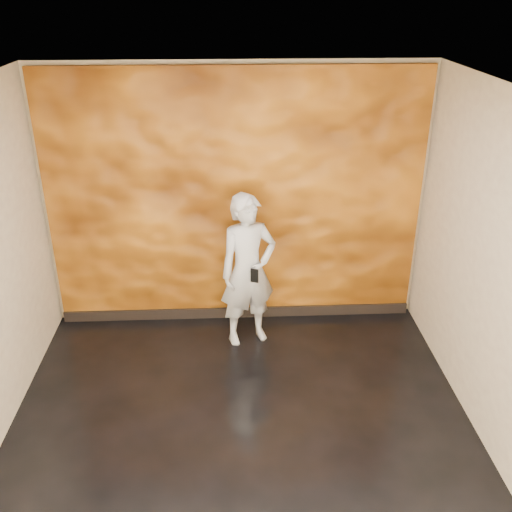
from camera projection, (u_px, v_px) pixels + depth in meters
name	position (u px, v px, depth m)	size (l,w,h in m)	color
room	(240.00, 293.00, 4.19)	(4.02, 4.02, 2.81)	black
feature_wall	(236.00, 202.00, 5.96)	(3.90, 0.06, 2.75)	orange
baseboard	(237.00, 312.00, 6.50)	(3.90, 0.04, 0.12)	black
man	(248.00, 271.00, 5.78)	(0.59, 0.39, 1.63)	#979BA6
phone	(255.00, 276.00, 5.56)	(0.08, 0.02, 0.15)	black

